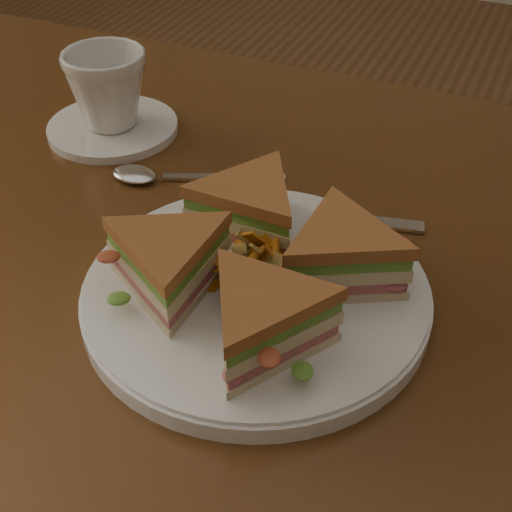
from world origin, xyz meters
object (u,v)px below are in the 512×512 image
(knife, at_px, (306,215))
(spoon, at_px, (156,176))
(table, at_px, (249,329))
(saucer, at_px, (113,128))
(coffee_cup, at_px, (107,89))
(plate, at_px, (256,295))
(sandwich_wedges, at_px, (256,261))

(knife, bearing_deg, spoon, 167.35)
(table, height_order, saucer, saucer)
(coffee_cup, bearing_deg, knife, -12.17)
(spoon, bearing_deg, saucer, 121.93)
(plate, relative_size, sandwich_wedges, 1.02)
(table, height_order, knife, knife)
(saucer, bearing_deg, plate, -36.92)
(sandwich_wedges, bearing_deg, saucer, 143.08)
(knife, height_order, saucer, saucer)
(table, distance_m, sandwich_wedges, 0.16)
(plate, bearing_deg, table, 119.72)
(knife, relative_size, coffee_cup, 2.27)
(knife, bearing_deg, plate, -100.59)
(coffee_cup, bearing_deg, spoon, -32.82)
(table, height_order, sandwich_wedges, sandwich_wedges)
(plate, bearing_deg, spoon, 142.32)
(knife, relative_size, saucer, 1.41)
(plate, bearing_deg, knife, 91.65)
(saucer, bearing_deg, coffee_cup, 0.00)
(plate, distance_m, spoon, 0.22)
(plate, xyz_separation_m, sandwich_wedges, (0.00, 0.00, 0.04))
(plate, relative_size, knife, 1.38)
(sandwich_wedges, distance_m, spoon, 0.22)
(table, xyz_separation_m, coffee_cup, (-0.24, 0.15, 0.15))
(table, relative_size, plate, 4.10)
(sandwich_wedges, xyz_separation_m, knife, (-0.00, 0.13, -0.04))
(knife, xyz_separation_m, coffee_cup, (-0.27, 0.07, 0.05))
(sandwich_wedges, bearing_deg, coffee_cup, 143.08)
(table, xyz_separation_m, knife, (0.03, 0.07, 0.10))
(table, relative_size, coffee_cup, 12.79)
(knife, distance_m, saucer, 0.28)
(saucer, xyz_separation_m, coffee_cup, (0.00, 0.00, 0.05))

